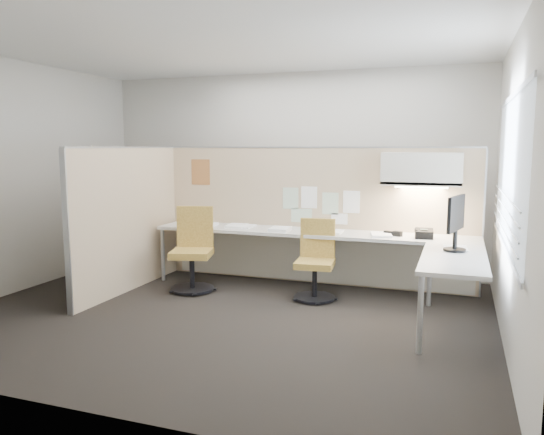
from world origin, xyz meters
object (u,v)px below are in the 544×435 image
at_px(chair_right, 316,263).
at_px(monitor, 456,220).
at_px(chair_left, 193,252).
at_px(desk, 334,245).
at_px(phone, 423,234).

height_order(chair_right, monitor, monitor).
relative_size(chair_left, monitor, 1.83).
relative_size(desk, phone, 17.75).
relative_size(chair_right, monitor, 1.65).
distance_m(chair_right, monitor, 1.68).
relative_size(monitor, phone, 2.45).
xyz_separation_m(chair_left, phone, (2.71, 0.47, 0.31)).
bearing_deg(chair_right, desk, 52.37).
bearing_deg(chair_right, monitor, -18.98).
xyz_separation_m(desk, phone, (1.02, 0.09, 0.18)).
xyz_separation_m(chair_right, phone, (1.18, 0.33, 0.35)).
bearing_deg(phone, chair_left, -175.86).
bearing_deg(chair_left, monitor, -19.74).
relative_size(chair_right, phone, 4.06).
bearing_deg(monitor, phone, 40.67).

